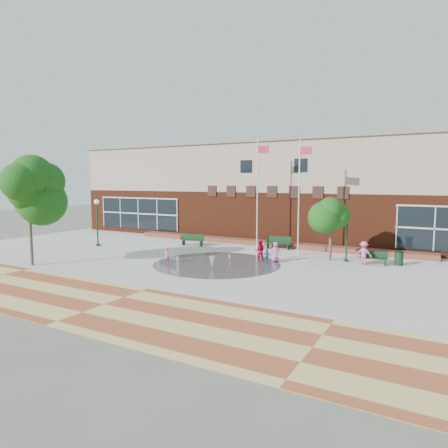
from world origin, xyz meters
The scene contains 23 objects.
ground centered at (0.00, 0.00, 0.00)m, with size 120.00×120.00×0.00m, color #666056.
plaza_concrete centered at (0.00, 4.00, 0.00)m, with size 46.00×18.00×0.01m, color #A8A8A0.
paver_band centered at (0.00, -7.00, 0.00)m, with size 46.00×6.00×0.01m, color #9C492A.
splash_pad centered at (0.00, 3.00, 0.00)m, with size 8.40×8.40×0.01m, color #383A3D.
library_building centered at (0.00, 17.48, 4.64)m, with size 44.40×10.40×9.20m.
flower_bed centered at (0.00, 11.60, 0.00)m, with size 26.00×1.20×0.40m, color maroon.
flagpole_left centered at (-0.08, 9.71, 4.87)m, with size 1.03×0.17×8.74m.
flagpole_right centered at (3.72, 8.68, 4.73)m, with size 1.03×0.27×8.46m.
lamp_left centered at (-12.62, 4.55, 2.47)m, with size 0.42×0.42×3.98m.
lamp_right centered at (7.31, 8.10, 2.16)m, with size 0.37×0.37×3.48m.
bench_left centered at (-5.64, 8.56, 0.32)m, with size 2.05×0.84×1.00m.
bench_mid centered at (1.39, 10.51, 0.33)m, with size 2.10×0.80×1.03m.
bench_right centered at (9.13, 7.93, 0.28)m, with size 1.76×0.54×0.88m.
trash_can centered at (10.62, 8.48, 0.48)m, with size 0.57×0.57×0.94m.
tree_big_left centered at (-10.34, -3.24, 4.98)m, with size 4.36×4.36×6.96m.
tree_mid centered at (6.26, 7.93, 3.51)m, with size 2.86×2.86×4.82m.
water_jet_a centered at (0.37, 1.77, 0.00)m, with size 0.37×0.37×0.73m, color white.
water_jet_b centered at (0.22, 4.37, 0.00)m, with size 0.18×0.18×0.40m, color white.
child_splash centered at (-3.06, 1.60, 0.53)m, with size 0.39×0.26×1.07m, color #DF48A1.
adult_red centered at (2.12, 5.23, 0.74)m, with size 0.72×0.56×1.48m, color #AA0530.
adult_pink centered at (3.14, 5.60, 0.69)m, with size 0.68×0.44×1.39m, color #C954A2.
child_blue centered at (2.89, 4.72, 0.51)m, with size 0.60×0.25×1.02m, color #235B9E.
person_bench centered at (8.56, 7.55, 0.78)m, with size 1.01×0.58×1.56m, color #ED5090.
Camera 1 is at (13.14, -19.53, 5.52)m, focal length 32.00 mm.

